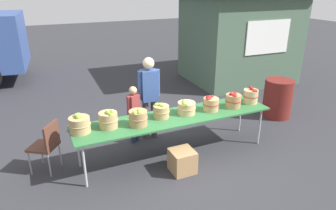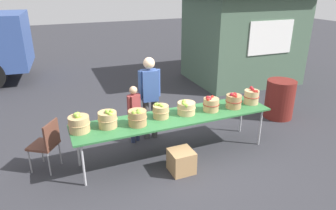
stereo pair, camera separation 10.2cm
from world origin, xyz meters
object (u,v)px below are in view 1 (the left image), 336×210
(trash_barrel, at_px, (278,98))
(child_customer, at_px, (134,110))
(apple_basket_green_0, at_px, (80,124))
(vendor_adult, at_px, (149,92))
(apple_basket_green_1, at_px, (108,120))
(apple_basket_red_2, at_px, (251,96))
(apple_basket_red_1, at_px, (233,100))
(produce_crate, at_px, (182,161))
(apple_basket_red_0, at_px, (211,104))
(apple_basket_green_3, at_px, (161,111))
(market_table, at_px, (175,118))
(apple_basket_green_2, at_px, (138,118))
(apple_basket_green_4, at_px, (186,108))
(folding_chair, at_px, (47,143))

(trash_barrel, bearing_deg, child_customer, 177.11)
(apple_basket_green_0, distance_m, vendor_adult, 1.59)
(apple_basket_green_1, height_order, apple_basket_red_2, apple_basket_red_2)
(apple_basket_red_1, bearing_deg, produce_crate, -159.66)
(apple_basket_red_0, height_order, child_customer, child_customer)
(apple_basket_red_1, relative_size, apple_basket_red_2, 0.95)
(apple_basket_red_2, height_order, vendor_adult, vendor_adult)
(apple_basket_red_1, bearing_deg, apple_basket_green_3, 175.30)
(market_table, bearing_deg, apple_basket_red_2, -0.41)
(apple_basket_green_3, relative_size, apple_basket_red_0, 0.97)
(apple_basket_green_0, bearing_deg, apple_basket_green_3, -0.46)
(apple_basket_green_3, xyz_separation_m, child_customer, (-0.26, 0.69, -0.20))
(apple_basket_red_2, distance_m, trash_barrel, 1.48)
(apple_basket_red_0, height_order, produce_crate, apple_basket_red_0)
(market_table, height_order, apple_basket_green_1, apple_basket_green_1)
(apple_basket_green_0, xyz_separation_m, apple_basket_red_2, (3.17, -0.08, 0.00))
(market_table, height_order, trash_barrel, trash_barrel)
(apple_basket_green_1, xyz_separation_m, apple_basket_green_2, (0.45, -0.12, -0.00))
(apple_basket_green_4, bearing_deg, apple_basket_green_0, 178.66)
(apple_basket_red_2, bearing_deg, vendor_adult, 155.45)
(vendor_adult, bearing_deg, child_customer, 11.35)
(trash_barrel, xyz_separation_m, produce_crate, (-2.99, -1.11, -0.25))
(apple_basket_green_3, relative_size, child_customer, 0.25)
(apple_basket_green_0, height_order, child_customer, child_customer)
(child_customer, bearing_deg, apple_basket_red_2, 135.99)
(child_customer, distance_m, trash_barrel, 3.38)
(market_table, xyz_separation_m, apple_basket_red_1, (1.15, -0.06, 0.17))
(produce_crate, bearing_deg, apple_basket_green_2, 141.59)
(apple_basket_green_1, bearing_deg, market_table, -2.25)
(child_customer, bearing_deg, apple_basket_green_3, 86.72)
(apple_basket_red_0, bearing_deg, apple_basket_green_3, 175.46)
(apple_basket_red_0, xyz_separation_m, vendor_adult, (-0.87, 0.81, 0.08))
(apple_basket_green_0, relative_size, child_customer, 0.30)
(market_table, height_order, apple_basket_green_2, apple_basket_green_2)
(trash_barrel, relative_size, produce_crate, 2.30)
(apple_basket_green_2, xyz_separation_m, apple_basket_red_0, (1.39, 0.05, -0.01))
(apple_basket_red_2, bearing_deg, apple_basket_red_0, -179.53)
(apple_basket_green_3, distance_m, folding_chair, 1.91)
(apple_basket_green_0, bearing_deg, apple_basket_red_0, -2.13)
(apple_basket_red_0, bearing_deg, apple_basket_green_0, 177.87)
(apple_basket_red_2, height_order, child_customer, child_customer)
(child_customer, xyz_separation_m, folding_chair, (-1.59, -0.36, -0.16))
(apple_basket_green_2, relative_size, apple_basket_red_0, 1.07)
(vendor_adult, height_order, trash_barrel, vendor_adult)
(apple_basket_green_3, height_order, produce_crate, apple_basket_green_3)
(apple_basket_green_1, relative_size, vendor_adult, 0.19)
(apple_basket_red_0, relative_size, folding_chair, 0.34)
(child_customer, relative_size, produce_crate, 2.99)
(apple_basket_green_4, relative_size, apple_basket_red_2, 1.05)
(market_table, xyz_separation_m, apple_basket_red_2, (1.58, -0.01, 0.17))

